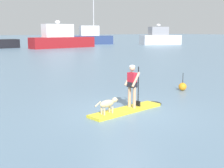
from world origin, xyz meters
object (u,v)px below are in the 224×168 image
(person_paddler, at_px, (132,83))
(moored_boat_far_starboard, at_px, (62,39))
(dog, at_px, (108,104))
(moored_boat_center, at_px, (160,38))
(moored_boat_far_port, at_px, (91,37))
(paddleboard, at_px, (130,109))
(marker_buoy, at_px, (183,87))

(person_paddler, bearing_deg, moored_boat_far_starboard, 70.76)
(dog, height_order, moored_boat_center, moored_boat_center)
(person_paddler, relative_size, moored_boat_far_port, 0.16)
(person_paddler, bearing_deg, paddleboard, -169.59)
(dog, bearing_deg, moored_boat_far_port, 62.32)
(moored_boat_far_port, bearing_deg, paddleboard, -116.77)
(moored_boat_center, xyz_separation_m, marker_buoy, (-32.90, -39.37, -1.27))
(paddleboard, xyz_separation_m, marker_buoy, (4.48, 1.71, 0.15))
(paddleboard, relative_size, person_paddler, 2.19)
(dog, distance_m, moored_boat_far_port, 57.37)
(dog, bearing_deg, marker_buoy, 18.88)
(person_paddler, height_order, moored_boat_far_port, moored_boat_far_port)
(person_paddler, bearing_deg, dog, -169.59)
(moored_boat_far_port, distance_m, marker_buoy, 53.23)
(person_paddler, relative_size, moored_boat_center, 0.18)
(moored_boat_far_starboard, distance_m, moored_boat_far_port, 14.79)
(paddleboard, xyz_separation_m, moored_boat_far_port, (25.52, 50.59, 1.50))
(paddleboard, relative_size, moored_boat_far_port, 0.35)
(person_paddler, bearing_deg, moored_boat_center, 47.75)
(paddleboard, height_order, dog, dog)
(moored_boat_far_starboard, relative_size, marker_buoy, 13.81)
(moored_boat_far_port, bearing_deg, moored_boat_far_starboard, -139.02)
(person_paddler, distance_m, marker_buoy, 4.78)
(moored_boat_center, bearing_deg, moored_boat_far_starboard, -179.55)
(person_paddler, distance_m, moored_boat_far_starboard, 43.30)
(paddleboard, bearing_deg, person_paddler, 10.41)
(moored_boat_far_starboard, xyz_separation_m, moored_boat_center, (23.03, 0.18, -0.08))
(paddleboard, distance_m, person_paddler, 1.00)
(marker_buoy, bearing_deg, paddleboard, -159.11)
(paddleboard, distance_m, dog, 1.21)
(moored_boat_center, bearing_deg, marker_buoy, -129.89)
(marker_buoy, bearing_deg, moored_boat_center, 50.11)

